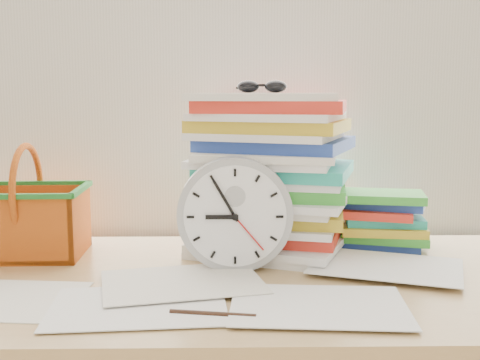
{
  "coord_description": "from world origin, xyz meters",
  "views": [
    {
      "loc": [
        0.01,
        0.4,
        1.13
      ],
      "look_at": [
        0.03,
        1.6,
        0.95
      ],
      "focal_mm": 45.0,
      "sensor_mm": 36.0,
      "label": 1
    }
  ],
  "objects_px": {
    "desk": "(226,311)",
    "clock": "(235,214)",
    "paper_stack": "(269,173)",
    "book_stack": "(379,219)",
    "basket": "(28,201)"
  },
  "relations": [
    {
      "from": "desk",
      "to": "clock",
      "type": "bearing_deg",
      "value": 67.73
    },
    {
      "from": "paper_stack",
      "to": "clock",
      "type": "bearing_deg",
      "value": -117.84
    },
    {
      "from": "paper_stack",
      "to": "desk",
      "type": "bearing_deg",
      "value": -116.59
    },
    {
      "from": "book_stack",
      "to": "clock",
      "type": "bearing_deg",
      "value": -152.53
    },
    {
      "from": "desk",
      "to": "paper_stack",
      "type": "distance_m",
      "value": 0.35
    },
    {
      "from": "desk",
      "to": "clock",
      "type": "xyz_separation_m",
      "value": [
        0.02,
        0.05,
        0.2
      ]
    },
    {
      "from": "paper_stack",
      "to": "clock",
      "type": "distance_m",
      "value": 0.19
    },
    {
      "from": "clock",
      "to": "basket",
      "type": "relative_size",
      "value": 0.95
    },
    {
      "from": "paper_stack",
      "to": "book_stack",
      "type": "relative_size",
      "value": 1.58
    },
    {
      "from": "desk",
      "to": "book_stack",
      "type": "height_order",
      "value": "book_stack"
    },
    {
      "from": "clock",
      "to": "paper_stack",
      "type": "bearing_deg",
      "value": 62.16
    },
    {
      "from": "desk",
      "to": "clock",
      "type": "height_order",
      "value": "clock"
    },
    {
      "from": "basket",
      "to": "desk",
      "type": "bearing_deg",
      "value": -22.09
    },
    {
      "from": "clock",
      "to": "book_stack",
      "type": "xyz_separation_m",
      "value": [
        0.35,
        0.18,
        -0.05
      ]
    },
    {
      "from": "clock",
      "to": "book_stack",
      "type": "relative_size",
      "value": 1.02
    }
  ]
}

